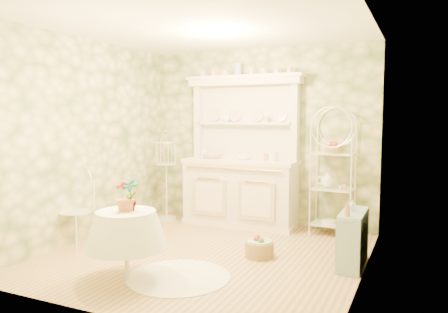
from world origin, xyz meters
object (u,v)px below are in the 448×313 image
at_px(kitchen_dresser, 240,151).
at_px(cafe_chair, 75,213).
at_px(bakers_rack, 333,175).
at_px(floor_basket, 259,247).
at_px(round_table, 127,250).
at_px(side_shelf, 353,240).
at_px(birdcage_stand, 166,177).

height_order(kitchen_dresser, cafe_chair, kitchen_dresser).
height_order(bakers_rack, floor_basket, bakers_rack).
bearing_deg(cafe_chair, bakers_rack, 49.89).
relative_size(bakers_rack, round_table, 2.66).
bearing_deg(side_shelf, bakers_rack, 112.40).
bearing_deg(birdcage_stand, round_table, -66.62).
height_order(cafe_chair, birdcage_stand, birdcage_stand).
bearing_deg(kitchen_dresser, cafe_chair, -127.65).
xyz_separation_m(round_table, birdcage_stand, (-1.04, 2.40, 0.38)).
height_order(round_table, cafe_chair, cafe_chair).
bearing_deg(bakers_rack, birdcage_stand, -171.60).
distance_m(bakers_rack, cafe_chair, 3.50).
height_order(bakers_rack, birdcage_stand, bakers_rack).
xyz_separation_m(kitchen_dresser, bakers_rack, (1.40, 0.04, -0.30)).
relative_size(round_table, cafe_chair, 0.74).
bearing_deg(floor_basket, round_table, -127.91).
distance_m(bakers_rack, floor_basket, 1.66).
relative_size(side_shelf, round_table, 1.08).
distance_m(kitchen_dresser, bakers_rack, 1.43).
bearing_deg(round_table, bakers_rack, 59.28).
height_order(kitchen_dresser, floor_basket, kitchen_dresser).
bearing_deg(bakers_rack, side_shelf, -65.87).
bearing_deg(round_table, side_shelf, 34.71).
bearing_deg(bakers_rack, cafe_chair, -142.27).
distance_m(birdcage_stand, floor_basket, 2.39).
bearing_deg(bakers_rack, floor_basket, -109.59).
relative_size(kitchen_dresser, cafe_chair, 2.66).
bearing_deg(floor_basket, birdcage_stand, 150.25).
bearing_deg(kitchen_dresser, birdcage_stand, -171.27).
height_order(side_shelf, floor_basket, side_shelf).
xyz_separation_m(kitchen_dresser, side_shelf, (1.86, -1.19, -0.85)).
xyz_separation_m(birdcage_stand, floor_basket, (2.01, -1.15, -0.57)).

